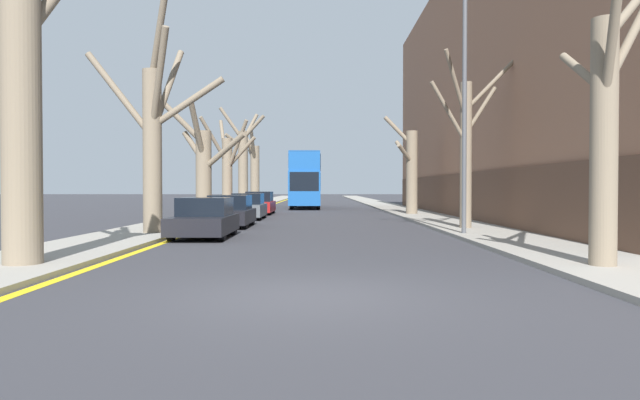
# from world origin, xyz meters

# --- Properties ---
(ground_plane) EXTENTS (300.00, 300.00, 0.00)m
(ground_plane) POSITION_xyz_m (0.00, 0.00, 0.00)
(ground_plane) COLOR #333338
(sidewalk_left) EXTENTS (3.03, 120.00, 0.12)m
(sidewalk_left) POSITION_xyz_m (-6.33, 50.00, 0.06)
(sidewalk_left) COLOR gray
(sidewalk_left) RESTS_ON ground
(sidewalk_right) EXTENTS (3.03, 120.00, 0.12)m
(sidewalk_right) POSITION_xyz_m (6.33, 50.00, 0.06)
(sidewalk_right) COLOR gray
(sidewalk_right) RESTS_ON ground
(building_facade_right) EXTENTS (10.08, 39.56, 14.83)m
(building_facade_right) POSITION_xyz_m (12.83, 23.77, 7.40)
(building_facade_right) COLOR #93664C
(building_facade_right) RESTS_ON ground
(kerb_line_stripe) EXTENTS (0.24, 120.00, 0.01)m
(kerb_line_stripe) POSITION_xyz_m (-4.63, 50.00, 0.00)
(kerb_line_stripe) COLOR yellow
(kerb_line_stripe) RESTS_ON ground
(street_tree_left_0) EXTENTS (3.30, 2.12, 8.53)m
(street_tree_left_0) POSITION_xyz_m (-6.05, 3.04, 3.89)
(street_tree_left_0) COLOR #7A6B56
(street_tree_left_0) RESTS_ON ground
(street_tree_left_1) EXTENTS (4.99, 3.39, 8.47)m
(street_tree_left_1) POSITION_xyz_m (-5.68, 11.34, 3.61)
(street_tree_left_1) COLOR #7A6B56
(street_tree_left_1) RESTS_ON ground
(street_tree_left_2) EXTENTS (4.89, 2.48, 6.56)m
(street_tree_left_2) POSITION_xyz_m (-5.84, 20.48, 2.81)
(street_tree_left_2) COLOR #7A6B56
(street_tree_left_2) RESTS_ON ground
(street_tree_left_3) EXTENTS (3.56, 3.31, 6.33)m
(street_tree_left_3) POSITION_xyz_m (-5.84, 28.38, 2.98)
(street_tree_left_3) COLOR #7A6B56
(street_tree_left_3) RESTS_ON ground
(street_tree_left_4) EXTENTS (3.77, 1.96, 8.20)m
(street_tree_left_4) POSITION_xyz_m (-5.98, 36.96, 3.68)
(street_tree_left_4) COLOR #7A6B56
(street_tree_left_4) RESTS_ON ground
(street_tree_left_5) EXTENTS (1.79, 4.52, 7.38)m
(street_tree_left_5) POSITION_xyz_m (-6.09, 45.60, 3.42)
(street_tree_left_5) COLOR #7A6B56
(street_tree_left_5) RESTS_ON ground
(street_tree_right_0) EXTENTS (2.80, 3.74, 7.18)m
(street_tree_right_0) POSITION_xyz_m (6.10, 2.72, 3.18)
(street_tree_right_0) COLOR #7A6B56
(street_tree_right_0) RESTS_ON ground
(street_tree_right_1) EXTENTS (3.95, 1.32, 7.25)m
(street_tree_right_1) POSITION_xyz_m (6.05, 13.72, 3.40)
(street_tree_right_1) COLOR #7A6B56
(street_tree_right_1) RESTS_ON ground
(street_tree_right_2) EXTENTS (2.10, 2.88, 6.20)m
(street_tree_right_2) POSITION_xyz_m (5.82, 26.34, 2.85)
(street_tree_right_2) COLOR #7A6B56
(street_tree_right_2) RESTS_ON ground
(double_decker_bus) EXTENTS (2.49, 10.98, 4.56)m
(double_decker_bus) POSITION_xyz_m (-0.97, 39.57, 2.58)
(double_decker_bus) COLOR #19519E
(double_decker_bus) RESTS_ON ground
(parked_car_0) EXTENTS (1.86, 3.91, 1.37)m
(parked_car_0) POSITION_xyz_m (-3.73, 10.52, 0.65)
(parked_car_0) COLOR black
(parked_car_0) RESTS_ON ground
(parked_car_1) EXTENTS (1.88, 4.09, 1.39)m
(parked_car_1) POSITION_xyz_m (-3.73, 15.99, 0.66)
(parked_car_1) COLOR black
(parked_car_1) RESTS_ON ground
(parked_car_2) EXTENTS (1.77, 3.97, 1.41)m
(parked_car_2) POSITION_xyz_m (-3.73, 22.20, 0.67)
(parked_car_2) COLOR #4C5156
(parked_car_2) RESTS_ON ground
(parked_car_3) EXTENTS (1.80, 4.54, 1.47)m
(parked_car_3) POSITION_xyz_m (-3.73, 28.16, 0.69)
(parked_car_3) COLOR maroon
(parked_car_3) RESTS_ON ground
(lamp_post) EXTENTS (1.40, 0.20, 9.33)m
(lamp_post) POSITION_xyz_m (5.18, 11.04, 5.14)
(lamp_post) COLOR #4C4F54
(lamp_post) RESTS_ON ground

